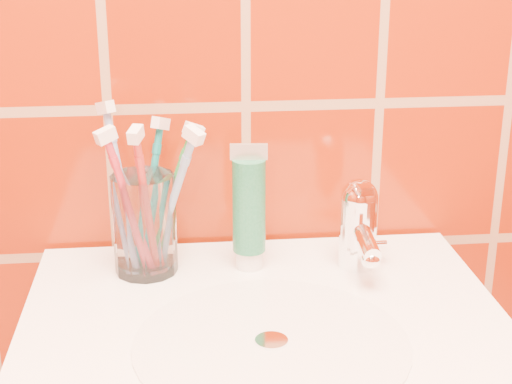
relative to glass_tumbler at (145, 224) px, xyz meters
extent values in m
cube|color=white|center=(0.14, -0.15, -0.15)|extent=(0.56, 0.46, 0.16)
cylinder|color=silver|center=(0.14, -0.20, -0.06)|extent=(0.30, 0.30, 0.00)
cylinder|color=white|center=(0.14, -0.20, -0.06)|extent=(0.04, 0.04, 0.00)
cylinder|color=white|center=(0.00, 0.00, 0.00)|extent=(0.08, 0.08, 0.13)
cylinder|color=white|center=(0.13, 0.00, -0.05)|extent=(0.04, 0.04, 0.02)
cylinder|color=#16603C|center=(0.13, 0.00, 0.02)|extent=(0.04, 0.04, 0.12)
cube|color=beige|center=(0.13, 0.00, 0.09)|extent=(0.05, 0.01, 0.02)
cylinder|color=white|center=(0.27, -0.01, -0.02)|extent=(0.05, 0.05, 0.09)
sphere|color=white|center=(0.27, -0.01, 0.03)|extent=(0.05, 0.05, 0.05)
cylinder|color=white|center=(0.27, -0.05, -0.01)|extent=(0.02, 0.09, 0.03)
cube|color=white|center=(0.27, -0.03, 0.05)|extent=(0.02, 0.06, 0.01)
camera|label=1|loc=(0.05, -0.93, 0.38)|focal=55.00mm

